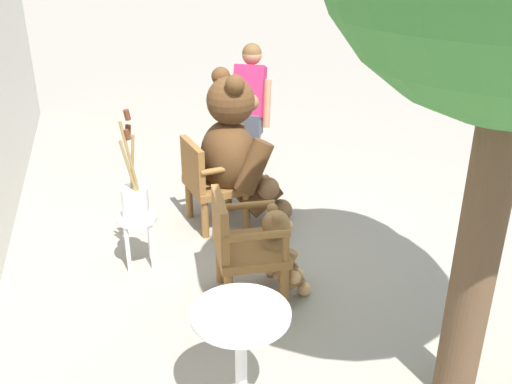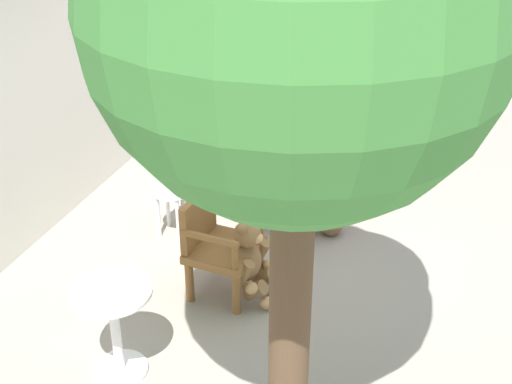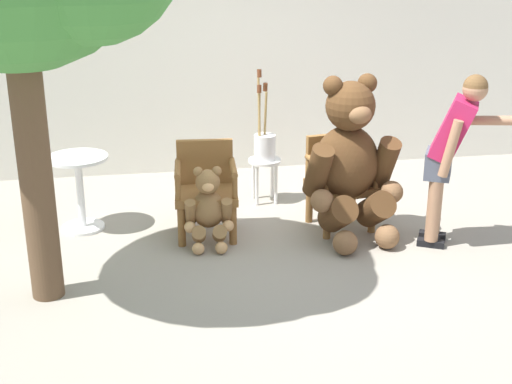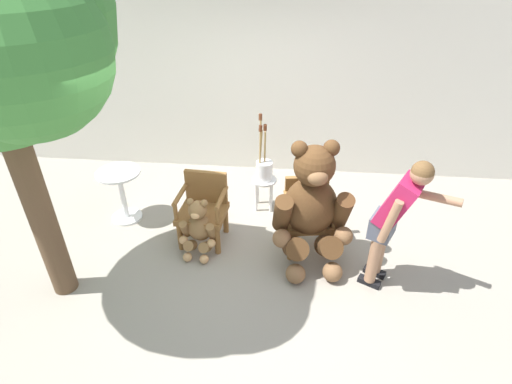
% 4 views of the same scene
% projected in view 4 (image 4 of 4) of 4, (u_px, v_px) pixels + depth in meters
% --- Properties ---
extents(ground_plane, '(60.00, 60.00, 0.00)m').
position_uv_depth(ground_plane, '(252.00, 264.00, 4.67)').
color(ground_plane, gray).
extents(back_wall, '(10.00, 0.16, 2.80)m').
position_uv_depth(back_wall, '(268.00, 83.00, 5.93)').
color(back_wall, silver).
rests_on(back_wall, ground).
extents(wooden_chair_left, '(0.60, 0.56, 0.86)m').
position_uv_depth(wooden_chair_left, '(203.00, 207.00, 4.85)').
color(wooden_chair_left, brown).
rests_on(wooden_chair_left, ground).
extents(wooden_chair_right, '(0.64, 0.60, 0.86)m').
position_uv_depth(wooden_chair_right, '(308.00, 213.00, 4.75)').
color(wooden_chair_right, brown).
rests_on(wooden_chair_right, ground).
extents(teddy_bear_large, '(0.92, 0.91, 1.49)m').
position_uv_depth(teddy_bear_large, '(312.00, 207.00, 4.38)').
color(teddy_bear_large, '#4C3019').
rests_on(teddy_bear_large, ground).
extents(teddy_bear_small, '(0.44, 0.43, 0.73)m').
position_uv_depth(teddy_bear_small, '(198.00, 228.00, 4.67)').
color(teddy_bear_small, olive).
rests_on(teddy_bear_small, ground).
extents(person_visitor, '(0.83, 0.47, 1.55)m').
position_uv_depth(person_visitor, '(395.00, 215.00, 3.93)').
color(person_visitor, black).
rests_on(person_visitor, ground).
extents(white_stool, '(0.34, 0.34, 0.46)m').
position_uv_depth(white_stool, '(264.00, 186.00, 5.47)').
color(white_stool, white).
rests_on(white_stool, ground).
extents(brush_bucket, '(0.22, 0.22, 0.93)m').
position_uv_depth(brush_bucket, '(264.00, 168.00, 5.32)').
color(brush_bucket, white).
rests_on(brush_bucket, white_stool).
extents(round_side_table, '(0.56, 0.56, 0.72)m').
position_uv_depth(round_side_table, '(122.00, 190.00, 5.20)').
color(round_side_table, white).
rests_on(round_side_table, ground).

